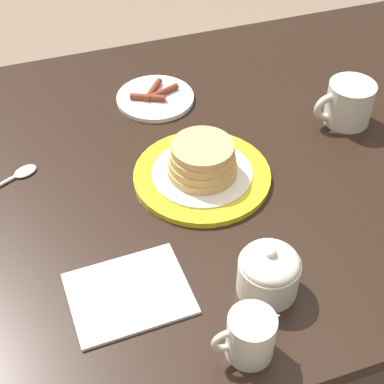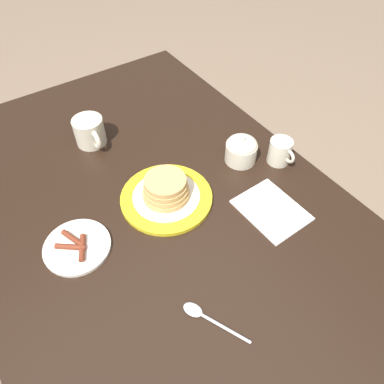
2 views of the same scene
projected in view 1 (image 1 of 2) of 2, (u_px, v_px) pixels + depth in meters
name	position (u px, v px, depth m)	size (l,w,h in m)	color
ground_plane	(174.00, 372.00, 1.62)	(8.00, 8.00, 0.00)	#7A6651
dining_table	(168.00, 210.00, 1.18)	(1.56, 0.95, 0.74)	black
pancake_plate	(202.00, 167.00, 1.08)	(0.26, 0.26, 0.08)	gold
side_plate_bacon	(155.00, 97.00, 1.27)	(0.17, 0.17, 0.02)	silver
coffee_mug	(348.00, 103.00, 1.19)	(0.13, 0.09, 0.09)	beige
creamer_pitcher	(249.00, 336.00, 0.81)	(0.10, 0.07, 0.08)	beige
sugar_bowl	(269.00, 271.00, 0.88)	(0.10, 0.10, 0.09)	beige
napkin	(129.00, 293.00, 0.90)	(0.19, 0.15, 0.01)	white
spoon	(13.00, 178.00, 1.09)	(0.16, 0.09, 0.01)	silver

